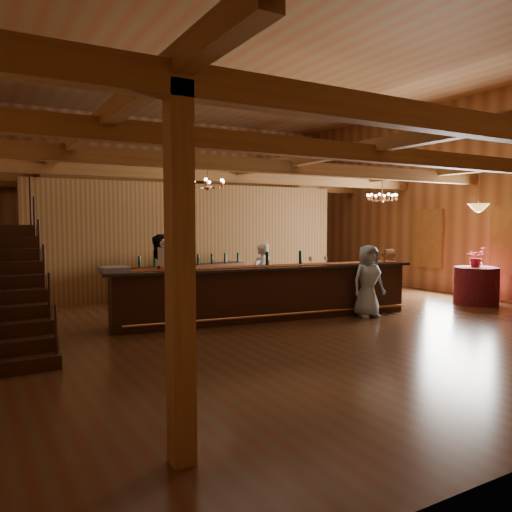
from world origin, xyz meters
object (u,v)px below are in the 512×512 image
beverage_dispenser (164,255)px  bartender (262,278)px  backbar_shelf (192,282)px  round_table (476,285)px  chandelier_left (208,183)px  tasting_bar (267,292)px  pendant_lamp (479,208)px  staff_second (160,279)px  chandelier_right (382,197)px  floor_plant (272,269)px  raffle_drum (388,254)px  guest (368,281)px

beverage_dispenser → bartender: size_ratio=0.38×
beverage_dispenser → backbar_shelf: beverage_dispenser is taller
round_table → chandelier_left: size_ratio=1.33×
tasting_bar → bartender: size_ratio=4.29×
pendant_lamp → staff_second: pendant_lamp is taller
pendant_lamp → bartender: bearing=162.6°
tasting_bar → chandelier_right: (4.34, 1.17, 2.15)m
bartender → staff_second: 2.40m
round_table → floor_plant: size_ratio=0.89×
staff_second → raffle_drum: bearing=133.3°
backbar_shelf → floor_plant: (2.98, 0.71, 0.15)m
tasting_bar → pendant_lamp: size_ratio=7.54×
guest → floor_plant: guest is taller
tasting_bar → raffle_drum: bearing=-1.0°
round_table → bartender: (-5.26, 1.65, 0.33)m
tasting_bar → round_table: size_ratio=6.36×
round_table → chandelier_left: chandelier_left is taller
bartender → round_table: bearing=148.3°
chandelier_right → staff_second: chandelier_right is taller
tasting_bar → pendant_lamp: pendant_lamp is taller
chandelier_right → floor_plant: chandelier_right is taller
tasting_bar → beverage_dispenser: bearing=178.5°
bartender → chandelier_left: bearing=-41.2°
chandelier_left → chandelier_right: size_ratio=1.00×
beverage_dispenser → chandelier_right: chandelier_right is taller
chandelier_left → round_table: bearing=-19.1°
bartender → guest: 2.35m
round_table → chandelier_right: chandelier_right is taller
beverage_dispenser → round_table: beverage_dispenser is taller
chandelier_right → backbar_shelf: bearing=153.8°
backbar_shelf → chandelier_right: (4.63, -2.28, 2.27)m
round_table → chandelier_left: (-6.33, 2.19, 2.44)m
raffle_drum → pendant_lamp: pendant_lamp is taller
staff_second → guest: staff_second is taller
bartender → floor_plant: 4.20m
pendant_lamp → staff_second: 7.97m
chandelier_left → guest: size_ratio=0.51×
round_table → bartender: bartender is taller
backbar_shelf → floor_plant: size_ratio=2.68×
chandelier_right → bartender: size_ratio=0.51×
beverage_dispenser → floor_plant: bearing=38.3°
beverage_dispenser → guest: (4.14, -1.23, -0.63)m
tasting_bar → raffle_drum: (2.99, -0.46, 0.73)m
tasting_bar → guest: size_ratio=4.35×
pendant_lamp → chandelier_left: bearing=160.9°
staff_second → beverage_dispenser: bearing=53.7°
chandelier_left → chandelier_right: (5.13, -0.09, -0.18)m
guest → staff_second: bearing=164.8°
floor_plant → raffle_drum: bearing=-86.3°
round_table → pendant_lamp: 1.94m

